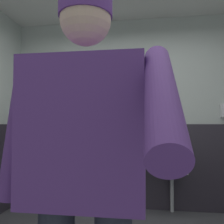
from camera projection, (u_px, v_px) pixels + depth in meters
wall_back at (133, 112)px, 3.41m from camera, size 4.02×0.12×2.67m
wainscot_band_back at (132, 166)px, 3.30m from camera, size 3.42×0.03×1.16m
urinal_left at (115, 153)px, 3.20m from camera, size 0.40×0.34×1.24m
urinal_middle at (172, 154)px, 3.09m from camera, size 0.40×0.34×1.24m
privacy_divider_panel at (143, 141)px, 3.09m from camera, size 0.04×0.40×0.90m
person at (84, 172)px, 0.89m from camera, size 0.68×0.60×1.69m
soap_dispenser at (224, 111)px, 3.14m from camera, size 0.10×0.07×0.18m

